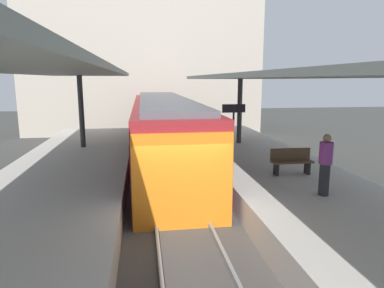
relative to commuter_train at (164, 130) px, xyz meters
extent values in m
plane|color=#383835|center=(0.00, -7.55, -1.73)|extent=(80.00, 80.00, 0.00)
cube|color=#ADA8A0|center=(-3.80, -7.55, -1.23)|extent=(4.40, 28.00, 1.00)
cube|color=#ADA8A0|center=(3.80, -7.55, -1.23)|extent=(4.40, 28.00, 1.00)
cube|color=#423F3D|center=(0.00, -7.55, -1.63)|extent=(3.20, 28.00, 0.20)
cube|color=slate|center=(-0.72, -7.55, -1.46)|extent=(0.08, 28.00, 0.14)
cube|color=slate|center=(0.72, -7.55, -1.46)|extent=(0.08, 28.00, 0.14)
cube|color=maroon|center=(0.00, 0.03, -0.08)|extent=(2.70, 15.66, 2.90)
cube|color=orange|center=(0.00, -7.82, -0.23)|extent=(2.65, 0.08, 2.60)
cube|color=black|center=(-1.37, 0.03, 0.27)|extent=(0.04, 14.40, 0.76)
cube|color=black|center=(1.37, 0.03, 0.27)|extent=(0.04, 14.40, 0.76)
cube|color=#515156|center=(0.00, 0.03, 1.47)|extent=(2.16, 14.87, 0.20)
cylinder|color=#333335|center=(-3.80, 0.15, 0.95)|extent=(0.24, 0.24, 3.35)
cube|color=slate|center=(-3.80, -6.15, 2.70)|extent=(4.18, 21.00, 0.16)
cylinder|color=#333335|center=(3.80, 0.15, 0.86)|extent=(0.24, 0.24, 3.18)
cube|color=slate|center=(3.80, -6.15, 2.53)|extent=(4.18, 21.00, 0.16)
cube|color=black|center=(3.36, -5.83, -0.53)|extent=(0.08, 0.32, 0.40)
cube|color=black|center=(4.46, -5.83, -0.53)|extent=(0.08, 0.32, 0.40)
cube|color=#4C3823|center=(3.91, -5.83, -0.30)|extent=(1.40, 0.40, 0.06)
cube|color=#4C3823|center=(3.91, -5.65, -0.07)|extent=(1.40, 0.06, 0.40)
cylinder|color=#262628|center=(2.48, -3.58, 0.37)|extent=(0.08, 0.08, 2.20)
cube|color=black|center=(2.48, -3.58, 1.32)|extent=(0.90, 0.06, 0.32)
cylinder|color=#232328|center=(3.87, -7.96, -0.28)|extent=(0.28, 0.28, 0.89)
cylinder|color=#7A337A|center=(3.87, -7.96, 0.46)|extent=(0.36, 0.36, 0.59)
sphere|color=#936B4C|center=(3.87, -7.96, 0.86)|extent=(0.22, 0.22, 0.22)
cube|color=#A89E8E|center=(-0.75, 12.45, 3.77)|extent=(18.00, 6.00, 11.00)
camera|label=1|loc=(-1.01, -16.35, 2.39)|focal=32.06mm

